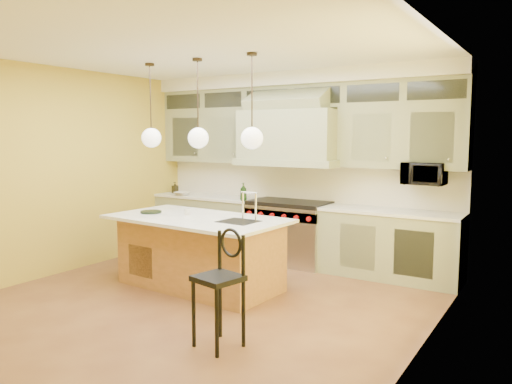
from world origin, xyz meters
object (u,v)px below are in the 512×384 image
Objects in this scene: range at (289,232)px; counter_stool at (221,281)px; kitchen_island at (200,251)px; microwave at (424,174)px.

counter_stool is (0.91, -3.03, 0.14)m from range.
kitchen_island is at bearing -103.10° from range.
counter_stool is 2.02× the size of microwave.
kitchen_island is at bearing 146.79° from counter_stool.
microwave is (2.34, 1.80, 0.98)m from kitchen_island.
kitchen_island is at bearing -142.45° from microwave.
range is 2.21× the size of microwave.
range is 0.51× the size of kitchen_island.
microwave is at bearing 3.12° from range.
counter_stool is at bearing -73.33° from range.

